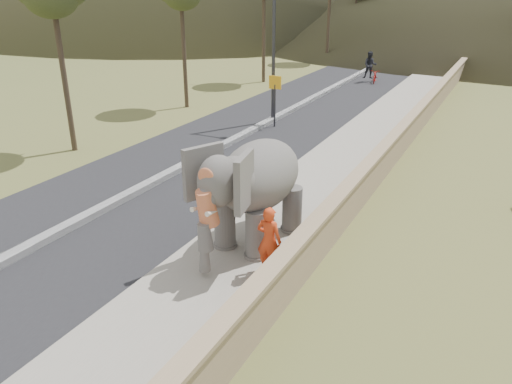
% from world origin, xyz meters
% --- Properties ---
extents(ground, '(160.00, 160.00, 0.00)m').
position_xyz_m(ground, '(0.00, 0.00, 0.00)').
color(ground, olive).
rests_on(ground, ground).
extents(road, '(7.00, 120.00, 0.03)m').
position_xyz_m(road, '(-5.00, 10.00, 0.01)').
color(road, black).
rests_on(road, ground).
extents(median, '(0.35, 120.00, 0.22)m').
position_xyz_m(median, '(-5.00, 10.00, 0.11)').
color(median, black).
rests_on(median, ground).
extents(walkway, '(3.00, 120.00, 0.15)m').
position_xyz_m(walkway, '(0.00, 10.00, 0.07)').
color(walkway, '#9E9687').
rests_on(walkway, ground).
extents(parapet, '(0.30, 120.00, 1.10)m').
position_xyz_m(parapet, '(1.65, 10.00, 0.55)').
color(parapet, tan).
rests_on(parapet, ground).
extents(lamppost, '(1.76, 0.36, 8.00)m').
position_xyz_m(lamppost, '(-4.69, 14.75, 4.87)').
color(lamppost, '#2A2A2E').
rests_on(lamppost, ground).
extents(signboard, '(0.60, 0.08, 2.40)m').
position_xyz_m(signboard, '(-4.50, 13.90, 1.64)').
color(signboard, '#2D2D33').
rests_on(signboard, ground).
extents(elephant_and_man, '(2.41, 3.98, 2.75)m').
position_xyz_m(elephant_and_man, '(0.02, 3.43, 1.51)').
color(elephant_and_man, slate).
rests_on(elephant_and_man, ground).
extents(motorcyclist, '(1.37, 1.77, 2.05)m').
position_xyz_m(motorcyclist, '(-3.48, 27.24, 0.83)').
color(motorcyclist, maroon).
rests_on(motorcyclist, ground).
extents(trees, '(47.49, 43.26, 8.79)m').
position_xyz_m(trees, '(1.46, 28.59, 3.76)').
color(trees, '#473828').
rests_on(trees, ground).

